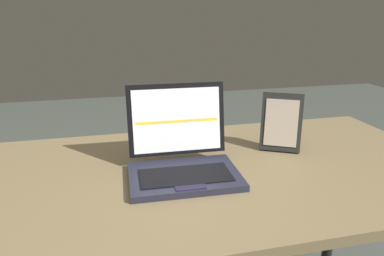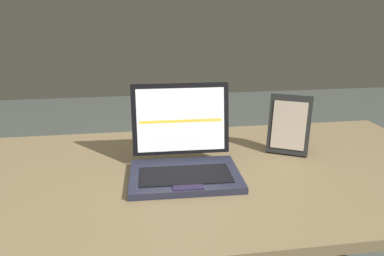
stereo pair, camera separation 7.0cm
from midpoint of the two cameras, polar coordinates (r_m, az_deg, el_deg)
The scene contains 3 objects.
desk at distance 1.00m, azimuth -2.33°, elevation -10.84°, with size 1.69×0.72×0.72m.
laptop_front at distance 0.95m, azimuth 0.75°, elevation -4.76°, with size 0.29×0.25×0.23m.
photo_frame at distance 1.12m, azimuth 17.21°, elevation 0.41°, with size 0.13×0.10×0.18m.
Camera 2 is at (-0.05, -0.87, 1.15)m, focal length 32.92 mm.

